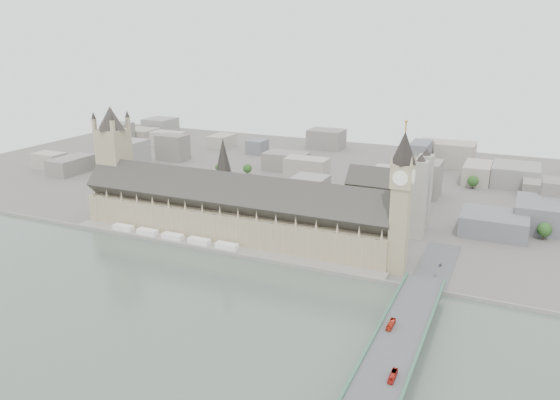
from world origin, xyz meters
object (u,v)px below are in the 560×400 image
at_px(palace_of_westminster, 232,211).
at_px(red_bus_south, 393,376).
at_px(elizabeth_tower, 401,193).
at_px(red_bus_north, 391,324).
at_px(westminster_bridge, 401,340).
at_px(westminster_abbey, 389,200).
at_px(victoria_tower, 114,157).
at_px(car_approach, 440,265).

height_order(palace_of_westminster, red_bus_south, palace_of_westminster).
xyz_separation_m(palace_of_westminster, red_bus_south, (167.23, -150.13, -10.97)).
relative_size(elizabeth_tower, red_bus_north, 9.46).
xyz_separation_m(westminster_bridge, red_bus_south, (5.23, -42.93, 6.61)).
relative_size(elizabeth_tower, red_bus_south, 10.05).
bearing_deg(westminster_abbey, westminster_bridge, -74.36).
bearing_deg(westminster_bridge, victoria_tower, 158.22).
xyz_separation_m(palace_of_westminster, red_bus_north, (155.74, -105.15, -10.87)).
height_order(red_bus_north, red_bus_south, red_bus_north).
xyz_separation_m(victoria_tower, westminster_bridge, (284.00, -113.50, -50.08)).
bearing_deg(elizabeth_tower, red_bus_north, -79.25).
bearing_deg(westminster_bridge, elizabeth_tower, 104.11).
bearing_deg(palace_of_westminster, car_approach, -4.45).
distance_m(westminster_abbey, car_approach, 105.88).
bearing_deg(car_approach, elizabeth_tower, -177.56).
height_order(westminster_bridge, red_bus_north, red_bus_north).
height_order(palace_of_westminster, elizabeth_tower, elizabeth_tower).
bearing_deg(victoria_tower, westminster_bridge, -21.78).
relative_size(palace_of_westminster, elizabeth_tower, 2.47).
height_order(westminster_bridge, red_bus_south, red_bus_south).
bearing_deg(palace_of_westminster, victoria_tower, 177.04).
bearing_deg(westminster_bridge, red_bus_south, -83.06).
height_order(palace_of_westminster, victoria_tower, victoria_tower).
bearing_deg(red_bus_north, car_approach, 83.91).
bearing_deg(westminster_bridge, palace_of_westminster, 146.51).
bearing_deg(car_approach, palace_of_westminster, -179.41).
bearing_deg(victoria_tower, elizabeth_tower, -3.96).
xyz_separation_m(elizabeth_tower, car_approach, (29.55, -1.34, -47.16)).
relative_size(westminster_abbey, red_bus_north, 5.98).
xyz_separation_m(elizabeth_tower, victoria_tower, (-260.00, 18.00, -2.88)).
height_order(westminster_abbey, car_approach, westminster_abbey).
height_order(red_bus_north, car_approach, red_bus_north).
bearing_deg(victoria_tower, red_bus_north, -21.86).
bearing_deg(car_approach, red_bus_north, -92.27).
bearing_deg(westminster_abbey, victoria_tower, -163.50).
distance_m(palace_of_westminster, car_approach, 168.47).
xyz_separation_m(victoria_tower, westminster_abbey, (232.92, 69.00, -30.12)).
height_order(victoria_tower, car_approach, victoria_tower).
relative_size(westminster_bridge, red_bus_north, 28.60).
bearing_deg(elizabeth_tower, red_bus_south, -78.08).
relative_size(elizabeth_tower, car_approach, 23.07).
bearing_deg(westminster_bridge, westminster_abbey, 105.64).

